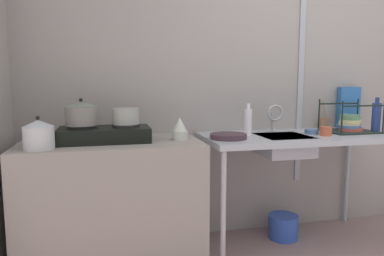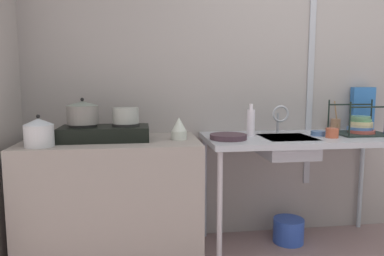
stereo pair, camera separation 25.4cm
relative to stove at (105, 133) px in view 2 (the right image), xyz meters
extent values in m
cube|color=#9D9593|center=(1.74, 0.38, 0.44)|extent=(5.55, 0.10, 2.71)
cube|color=#A7ABB6|center=(1.63, 0.32, 0.58)|extent=(0.05, 0.01, 2.17)
cube|color=gray|center=(0.04, 0.00, -0.48)|extent=(1.20, 0.65, 0.86)
cube|color=#A7ABB6|center=(1.43, 0.00, -0.07)|extent=(1.45, 0.65, 0.04)
cylinder|color=#ADA7AF|center=(0.75, -0.29, -0.50)|extent=(0.04, 0.04, 0.82)
cylinder|color=#A5ABBC|center=(0.75, 0.29, -0.50)|extent=(0.04, 0.04, 0.82)
cylinder|color=#A3B1BD|center=(2.12, 0.29, -0.50)|extent=(0.04, 0.04, 0.82)
cube|color=black|center=(0.00, 0.00, 0.00)|extent=(0.60, 0.32, 0.10)
cylinder|color=black|center=(-0.14, 0.00, 0.05)|extent=(0.19, 0.19, 0.02)
cylinder|color=black|center=(0.14, 0.00, 0.05)|extent=(0.19, 0.19, 0.02)
cylinder|color=slate|center=(-0.14, 0.00, 0.13)|extent=(0.21, 0.21, 0.12)
cone|color=slate|center=(-0.14, 0.00, 0.20)|extent=(0.21, 0.21, 0.03)
sphere|color=black|center=(-0.14, 0.00, 0.23)|extent=(0.02, 0.02, 0.02)
cylinder|color=#9A9F98|center=(0.14, 0.00, 0.12)|extent=(0.18, 0.18, 0.11)
cylinder|color=silver|center=(-0.38, -0.20, 0.02)|extent=(0.18, 0.18, 0.14)
cone|color=silver|center=(-0.38, -0.20, 0.10)|extent=(0.18, 0.18, 0.04)
sphere|color=black|center=(-0.38, -0.20, 0.14)|extent=(0.02, 0.02, 0.02)
cylinder|color=beige|center=(0.51, -0.04, -0.02)|extent=(0.11, 0.11, 0.06)
cone|color=beige|center=(0.51, -0.04, 0.06)|extent=(0.10, 0.10, 0.09)
cube|color=#A7ABB6|center=(1.30, -0.03, -0.12)|extent=(0.36, 0.37, 0.14)
cylinder|color=#A7ABB6|center=(1.31, 0.18, 0.03)|extent=(0.02, 0.02, 0.16)
torus|color=#A7ABB6|center=(1.31, 0.13, 0.10)|extent=(0.13, 0.02, 0.13)
cylinder|color=#3F2B35|center=(0.85, -0.07, -0.03)|extent=(0.26, 0.26, 0.04)
cylinder|color=black|center=(1.72, -0.13, 0.08)|extent=(0.01, 0.01, 0.26)
cylinder|color=black|center=(1.72, 0.17, 0.08)|extent=(0.01, 0.01, 0.26)
cylinder|color=black|center=(2.09, 0.17, 0.08)|extent=(0.01, 0.01, 0.26)
cylinder|color=black|center=(1.91, -0.13, 0.17)|extent=(0.37, 0.01, 0.01)
cylinder|color=black|center=(1.91, 0.17, 0.17)|extent=(0.37, 0.01, 0.01)
cube|color=#1D2926|center=(1.91, 0.02, -0.05)|extent=(0.39, 0.32, 0.01)
cylinder|color=#B44E45|center=(1.91, 0.01, -0.03)|extent=(0.19, 0.19, 0.02)
cylinder|color=#446FB0|center=(1.90, 0.03, -0.01)|extent=(0.18, 0.18, 0.02)
cylinder|color=beige|center=(1.91, 0.03, 0.02)|extent=(0.17, 0.17, 0.02)
cylinder|color=beige|center=(1.91, 0.02, 0.03)|extent=(0.16, 0.16, 0.02)
cylinder|color=#5F9D6D|center=(1.91, 0.03, 0.06)|extent=(0.15, 0.15, 0.02)
cylinder|color=#64966D|center=(1.90, 0.02, 0.08)|extent=(0.14, 0.14, 0.02)
cylinder|color=#BF573B|center=(1.61, -0.11, -0.02)|extent=(0.09, 0.09, 0.07)
cylinder|color=#4F72A9|center=(1.55, 0.00, -0.03)|extent=(0.10, 0.10, 0.04)
cylinder|color=white|center=(1.05, 0.06, 0.05)|extent=(0.06, 0.06, 0.20)
cylinder|color=white|center=(1.05, 0.06, 0.17)|extent=(0.03, 0.03, 0.04)
cube|color=#2F6AB8|center=(2.07, 0.27, 0.13)|extent=(0.19, 0.09, 0.36)
cylinder|color=#9E7053|center=(1.84, 0.27, -0.01)|extent=(0.08, 0.08, 0.09)
cylinder|color=olive|center=(1.84, 0.27, 0.09)|extent=(0.02, 0.09, 0.21)
cylinder|color=#2E50B7|center=(1.39, 0.08, -0.82)|extent=(0.24, 0.24, 0.19)
camera|label=1|loc=(0.01, -2.45, 0.34)|focal=33.61mm
camera|label=2|loc=(0.26, -2.50, 0.34)|focal=33.61mm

